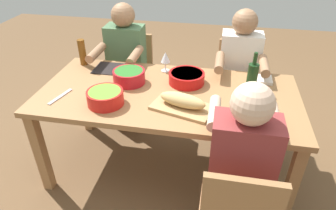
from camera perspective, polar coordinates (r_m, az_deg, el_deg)
name	(u,v)px	position (r m, az deg, el deg)	size (l,w,h in m)	color
ground_plane	(168,166)	(2.63, 0.00, -11.63)	(8.00, 8.00, 0.00)	brown
dining_table	(168,102)	(2.22, 0.00, 0.63)	(1.88, 0.90, 0.74)	#9E7044
chair_near_right	(132,72)	(3.07, -6.84, 6.34)	(0.40, 0.40, 0.85)	#9E7044
diner_near_right	(125,59)	(2.82, -8.19, 8.60)	(0.41, 0.53, 1.20)	#2D2D38
diner_far_left	(241,161)	(1.70, 13.75, -10.39)	(0.41, 0.53, 1.20)	#2D2D38
chair_near_left	(236,81)	(2.95, 12.80, 4.57)	(0.40, 0.40, 0.85)	#9E7044
diner_near_left	(239,68)	(2.69, 13.35, 6.79)	(0.41, 0.53, 1.20)	#2D2D38
serving_bowl_fruit	(187,77)	(2.28, 3.57, 5.32)	(0.27, 0.27, 0.09)	red
serving_bowl_salad	(105,97)	(2.06, -11.89, 1.58)	(0.25, 0.25, 0.10)	red
serving_bowl_greens	(129,76)	(2.30, -7.44, 5.57)	(0.24, 0.24, 0.10)	#B21923
cutting_board	(182,107)	(1.99, 2.73, -0.42)	(0.40, 0.22, 0.02)	tan
bread_loaf	(182,100)	(1.96, 2.77, 0.93)	(0.32, 0.11, 0.09)	tan
wine_bottle	(252,76)	(2.24, 15.78, 5.31)	(0.08, 0.08, 0.29)	#193819
beer_bottle	(82,52)	(2.66, -16.03, 9.65)	(0.06, 0.06, 0.22)	brown
wine_glass	(165,58)	(2.43, -0.50, 8.96)	(0.08, 0.08, 0.17)	silver
placemat_near_right	(114,69)	(2.55, -10.31, 6.81)	(0.32, 0.23, 0.01)	black
placemat_far_left	(241,123)	(1.91, 13.78, -3.33)	(0.32, 0.23, 0.01)	#142333
fork_near_left	(258,81)	(2.42, 16.86, 4.40)	(0.02, 0.17, 0.01)	silver
carving_knife	(60,97)	(2.25, -19.85, 1.52)	(0.23, 0.02, 0.01)	silver
napkin_stack	(263,79)	(2.44, 17.60, 4.68)	(0.14, 0.14, 0.02)	white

